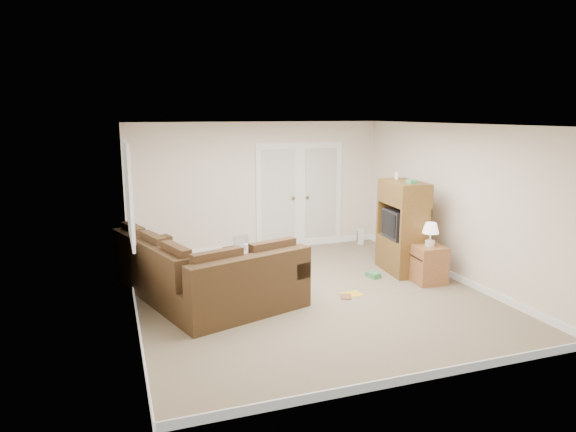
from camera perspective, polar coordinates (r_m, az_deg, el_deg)
name	(u,v)px	position (r m, az deg, el deg)	size (l,w,h in m)	color
floor	(310,294)	(7.77, 2.40, -8.66)	(5.50, 5.50, 0.00)	gray
ceiling	(311,125)	(7.30, 2.57, 10.11)	(5.00, 5.50, 0.02)	silver
wall_left	(130,224)	(6.93, -17.12, -0.87)	(0.02, 5.50, 2.50)	white
wall_right	(455,202)	(8.66, 18.06, 1.44)	(0.02, 5.50, 2.50)	white
wall_back	(258,187)	(10.01, -3.33, 3.25)	(5.00, 0.02, 2.50)	white
wall_front	(417,264)	(5.05, 14.10, -5.17)	(5.00, 0.02, 2.50)	white
baseboards	(310,291)	(7.75, 2.41, -8.31)	(5.00, 5.50, 0.10)	silver
french_doors	(300,196)	(10.27, 1.30, 2.26)	(1.80, 0.05, 2.13)	silver
window_left	(129,190)	(7.86, -17.28, 2.75)	(0.05, 1.92, 1.42)	silver
sectional_sofa	(199,279)	(7.47, -9.89, -6.92)	(2.59, 2.91, 0.86)	#442F1A
coffee_table	(250,262)	(8.61, -4.26, -5.09)	(0.76, 1.10, 0.68)	black
tv_armoire	(402,227)	(8.85, 12.59, -1.15)	(0.62, 1.01, 1.67)	brown
side_cabinet	(429,261)	(8.45, 15.38, -4.88)	(0.49, 0.49, 0.98)	#9C6339
space_heater	(360,237)	(10.70, 8.03, -2.27)	(0.13, 0.11, 0.32)	white
floor_magazine	(351,294)	(7.81, 7.07, -8.61)	(0.31, 0.25, 0.01)	gold
floor_greenbox	(373,275)	(8.61, 9.45, -6.47)	(0.16, 0.21, 0.09)	#439457
floor_book	(341,297)	(7.68, 5.88, -8.90)	(0.15, 0.21, 0.02)	brown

